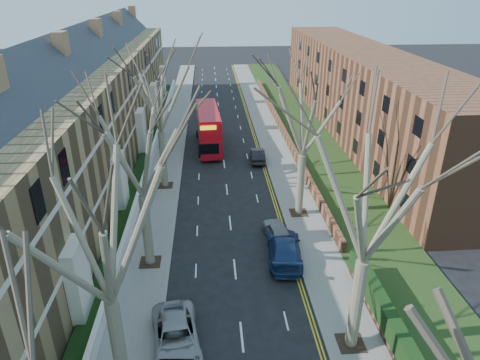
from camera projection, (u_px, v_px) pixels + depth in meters
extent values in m
cube|color=slate|center=(171.00, 145.00, 49.82)|extent=(3.00, 102.00, 0.12)
cube|color=slate|center=(273.00, 142.00, 50.61)|extent=(3.00, 102.00, 0.12)
cube|color=olive|center=(77.00, 127.00, 39.98)|extent=(9.00, 78.00, 10.00)
cube|color=#2C2E36|center=(66.00, 62.00, 37.43)|extent=(4.67, 78.00, 4.67)
cube|color=white|center=(127.00, 141.00, 40.91)|extent=(0.12, 78.00, 0.35)
cube|color=white|center=(123.00, 106.00, 39.43)|extent=(0.12, 78.00, 0.35)
cube|color=brown|center=(362.00, 91.00, 52.88)|extent=(8.00, 54.00, 10.00)
cube|color=brown|center=(282.00, 127.00, 54.12)|extent=(0.35, 54.00, 0.90)
cube|color=white|center=(148.00, 168.00, 42.25)|extent=(0.30, 78.00, 1.00)
cube|color=#203714|center=(310.00, 141.00, 50.87)|extent=(6.00, 102.00, 0.06)
cylinder|color=#676049|center=(119.00, 348.00, 18.91)|extent=(0.64, 0.64, 5.25)
cylinder|color=#676049|center=(147.00, 230.00, 27.98)|extent=(0.64, 0.64, 5.07)
cube|color=#2D2116|center=(150.00, 262.00, 29.05)|extent=(1.40, 1.40, 0.05)
cylinder|color=#676049|center=(163.00, 159.00, 38.77)|extent=(0.60, 0.60, 5.25)
cube|color=#2D2116|center=(165.00, 185.00, 39.88)|extent=(1.40, 1.40, 0.05)
cylinder|color=#676049|center=(356.00, 304.00, 21.47)|extent=(0.64, 0.64, 5.25)
cube|color=#2D2116|center=(351.00, 343.00, 22.58)|extent=(1.40, 1.40, 0.05)
cylinder|color=#676049|center=(300.00, 185.00, 34.15)|extent=(0.60, 0.60, 5.07)
cube|color=#2D2116|center=(299.00, 213.00, 35.22)|extent=(1.40, 1.40, 0.05)
cube|color=#B70D17|center=(209.00, 135.00, 48.92)|extent=(2.92, 10.41, 2.06)
cube|color=#B70D17|center=(208.00, 119.00, 48.08)|extent=(2.89, 9.90, 1.87)
cube|color=black|center=(209.00, 132.00, 48.74)|extent=(2.89, 9.59, 0.84)
cube|color=black|center=(208.00, 118.00, 48.04)|extent=(2.88, 9.39, 0.84)
imported|color=#99999E|center=(176.00, 337.00, 22.21)|extent=(3.07, 5.44, 1.43)
imported|color=navy|center=(284.00, 249.00, 29.33)|extent=(2.80, 5.75, 1.61)
imported|color=gray|center=(277.00, 232.00, 31.54)|extent=(2.04, 4.14, 1.36)
imported|color=black|center=(258.00, 155.00, 45.29)|extent=(1.60, 4.11, 1.33)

